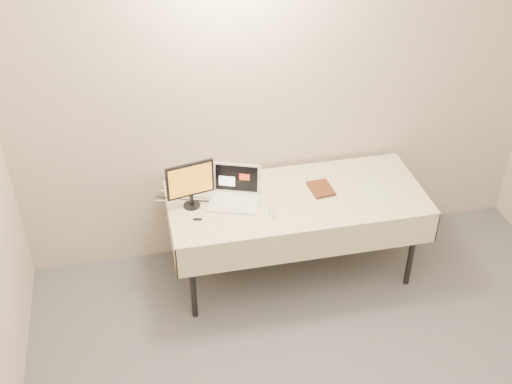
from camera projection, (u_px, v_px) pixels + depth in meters
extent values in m
cube|color=beige|center=(284.00, 92.00, 4.64)|extent=(4.00, 0.10, 2.70)
cylinder|color=black|center=(193.00, 280.00, 4.48)|extent=(0.04, 0.04, 0.69)
cylinder|color=black|center=(412.00, 249.00, 4.76)|extent=(0.04, 0.04, 0.69)
cylinder|color=black|center=(183.00, 229.00, 4.95)|extent=(0.04, 0.04, 0.69)
cylinder|color=black|center=(383.00, 203.00, 5.23)|extent=(0.04, 0.04, 0.69)
cube|color=gray|center=(297.00, 200.00, 4.64)|extent=(1.80, 0.75, 0.04)
cube|color=beige|center=(297.00, 197.00, 4.63)|extent=(1.86, 0.81, 0.01)
cube|color=beige|center=(312.00, 246.00, 4.39)|extent=(1.86, 0.01, 0.25)
cube|color=beige|center=(283.00, 181.00, 5.03)|extent=(1.86, 0.01, 0.25)
cube|color=beige|center=(170.00, 227.00, 4.55)|extent=(0.01, 0.81, 0.25)
cube|color=beige|center=(414.00, 196.00, 4.86)|extent=(0.01, 0.81, 0.25)
cube|color=white|center=(234.00, 203.00, 4.55)|extent=(0.41, 0.35, 0.02)
cube|color=white|center=(237.00, 178.00, 4.59)|extent=(0.34, 0.16, 0.23)
cube|color=black|center=(237.00, 178.00, 4.59)|extent=(0.30, 0.13, 0.19)
cylinder|color=black|center=(192.00, 205.00, 4.53)|extent=(0.14, 0.14, 0.01)
cube|color=black|center=(191.00, 200.00, 4.50)|extent=(0.03, 0.02, 0.09)
cube|color=black|center=(190.00, 180.00, 4.40)|extent=(0.34, 0.09, 0.26)
cube|color=orange|center=(190.00, 180.00, 4.40)|extent=(0.30, 0.06, 0.22)
imported|color=brown|center=(311.00, 180.00, 4.62)|extent=(0.16, 0.03, 0.21)
cube|color=black|center=(235.00, 179.00, 4.76)|extent=(0.14, 0.08, 0.06)
cube|color=#FF130C|center=(235.00, 181.00, 4.74)|extent=(0.10, 0.02, 0.03)
ellipsoid|color=#B7B7B9|center=(271.00, 213.00, 4.45)|extent=(0.04, 0.08, 0.02)
cube|color=#C5E9BA|center=(375.00, 192.00, 4.67)|extent=(0.12, 0.26, 0.00)
cube|color=black|center=(198.00, 219.00, 4.40)|extent=(0.06, 0.03, 0.01)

